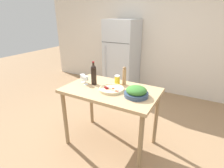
% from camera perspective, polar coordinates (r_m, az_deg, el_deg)
% --- Properties ---
extents(ground_plane, '(14.00, 14.00, 0.00)m').
position_cam_1_polar(ground_plane, '(2.81, -0.40, -18.55)').
color(ground_plane, '#9E7A56').
extents(wall_back, '(6.40, 0.06, 2.60)m').
position_cam_1_polar(wall_back, '(4.34, 15.21, 14.22)').
color(wall_back, silver).
rests_on(wall_back, ground_plane).
extents(refrigerator, '(0.69, 0.75, 1.72)m').
position_cam_1_polar(refrigerator, '(4.29, 3.28, 8.89)').
color(refrigerator, '#B7BCC1').
rests_on(refrigerator, ground_plane).
extents(prep_counter, '(1.26, 0.76, 0.89)m').
position_cam_1_polar(prep_counter, '(2.38, -0.44, -4.21)').
color(prep_counter, tan).
rests_on(prep_counter, ground_plane).
extents(wine_bottle, '(0.08, 0.08, 0.34)m').
position_cam_1_polar(wine_bottle, '(2.45, -6.00, 3.18)').
color(wine_bottle, black).
rests_on(wine_bottle, prep_counter).
extents(wine_glass_near, '(0.07, 0.07, 0.12)m').
position_cam_1_polar(wine_glass_near, '(2.49, -8.64, 1.69)').
color(wine_glass_near, silver).
rests_on(wine_glass_near, prep_counter).
extents(wine_glass_far, '(0.07, 0.07, 0.12)m').
position_cam_1_polar(wine_glass_far, '(2.58, -9.55, 2.35)').
color(wine_glass_far, silver).
rests_on(wine_glass_far, prep_counter).
extents(pepper_mill, '(0.05, 0.05, 0.26)m').
position_cam_1_polar(pepper_mill, '(2.45, 4.04, 2.59)').
color(pepper_mill, '#AD7F51').
rests_on(pepper_mill, prep_counter).
extents(salad_bowl, '(0.30, 0.30, 0.13)m').
position_cam_1_polar(salad_bowl, '(2.13, 7.95, -2.61)').
color(salad_bowl, '#384C6B').
rests_on(salad_bowl, prep_counter).
extents(homemade_pizza, '(0.33, 0.33, 0.04)m').
position_cam_1_polar(homemade_pizza, '(2.29, -0.15, -1.65)').
color(homemade_pizza, beige).
rests_on(homemade_pizza, prep_counter).
extents(salt_canister, '(0.07, 0.07, 0.13)m').
position_cam_1_polar(salt_canister, '(2.48, 1.72, 1.40)').
color(salt_canister, yellow).
rests_on(salt_canister, prep_counter).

